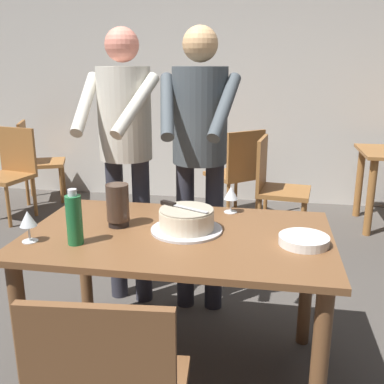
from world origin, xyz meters
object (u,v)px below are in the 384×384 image
object	(u,v)px
water_bottle	(74,219)
background_chair_3	(276,184)
main_dining_table	(178,256)
background_chair_1	(238,170)
plate_stack	(304,240)
cake_on_platter	(187,221)
wine_glass_far	(231,194)
person_cutting_cake	(200,142)
wine_glass_near	(28,220)
hurricane_lamp	(118,205)
background_chair_0	(10,170)
background_chair_2	(37,158)
person_standing_beside	(125,139)
cake_knife	(175,205)

from	to	relation	value
water_bottle	background_chair_3	bearing A→B (deg)	67.47
background_chair_3	main_dining_table	bearing A→B (deg)	-103.68
background_chair_1	background_chair_3	world-z (taller)	same
main_dining_table	plate_stack	world-z (taller)	plate_stack
main_dining_table	cake_on_platter	size ratio (longest dim) A/B	4.19
main_dining_table	wine_glass_far	bearing A→B (deg)	58.12
plate_stack	wine_glass_far	xyz separation A→B (m)	(-0.36, 0.39, 0.08)
cake_on_platter	person_cutting_cake	world-z (taller)	person_cutting_cake
plate_stack	wine_glass_near	xyz separation A→B (m)	(-1.20, -0.17, 0.08)
hurricane_lamp	person_cutting_cake	world-z (taller)	person_cutting_cake
background_chair_0	background_chair_2	xyz separation A→B (m)	(-0.03, 0.60, 0.00)
main_dining_table	wine_glass_near	size ratio (longest dim) A/B	9.90
person_standing_beside	wine_glass_near	bearing A→B (deg)	-100.67
wine_glass_near	person_cutting_cake	bearing A→B (deg)	53.53
wine_glass_near	water_bottle	distance (m)	0.21
cake_on_platter	background_chair_3	xyz separation A→B (m)	(0.44, 1.91, -0.31)
background_chair_1	cake_on_platter	bearing A→B (deg)	-91.69
person_standing_beside	background_chair_1	world-z (taller)	person_standing_beside
background_chair_0	plate_stack	bearing A→B (deg)	-37.78
hurricane_lamp	background_chair_1	xyz separation A→B (m)	(0.41, 2.38, -0.37)
background_chair_2	background_chair_3	xyz separation A→B (m)	(2.65, -0.70, 0.00)
cake_on_platter	person_standing_beside	size ratio (longest dim) A/B	0.20
water_bottle	background_chair_1	bearing A→B (deg)	78.74
cake_knife	cake_on_platter	bearing A→B (deg)	-26.60
cake_knife	background_chair_2	world-z (taller)	background_chair_2
cake_knife	background_chair_3	size ratio (longest dim) A/B	0.28
person_standing_beside	background_chair_1	bearing A→B (deg)	72.03
cake_knife	wine_glass_near	distance (m)	0.66
person_standing_beside	person_cutting_cake	bearing A→B (deg)	-3.69
wine_glass_far	person_cutting_cake	size ratio (longest dim) A/B	0.08
wine_glass_near	background_chair_2	size ratio (longest dim) A/B	0.16
cake_on_platter	background_chair_0	size ratio (longest dim) A/B	0.38
person_cutting_cake	main_dining_table	bearing A→B (deg)	-90.13
hurricane_lamp	wine_glass_near	bearing A→B (deg)	-141.31
wine_glass_far	hurricane_lamp	bearing A→B (deg)	-149.98
water_bottle	background_chair_3	world-z (taller)	water_bottle
hurricane_lamp	cake_knife	bearing A→B (deg)	4.42
water_bottle	background_chair_2	bearing A→B (deg)	121.55
plate_stack	wine_glass_far	distance (m)	0.53
cake_on_platter	hurricane_lamp	bearing A→B (deg)	178.18
person_standing_beside	background_chair_0	distance (m)	2.25
background_chair_3	plate_stack	bearing A→B (deg)	-87.21
cake_knife	person_cutting_cake	distance (m)	0.61
background_chair_0	background_chair_3	world-z (taller)	same
hurricane_lamp	background_chair_0	bearing A→B (deg)	132.31
background_chair_0	cake_on_platter	bearing A→B (deg)	-42.97
person_standing_beside	background_chair_2	xyz separation A→B (m)	(-1.71, 1.98, -0.58)
cake_knife	background_chair_0	xyz separation A→B (m)	(-2.11, 1.99, -0.37)
person_cutting_cake	plate_stack	bearing A→B (deg)	-50.15
main_dining_table	background_chair_3	xyz separation A→B (m)	(0.47, 1.95, -0.14)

